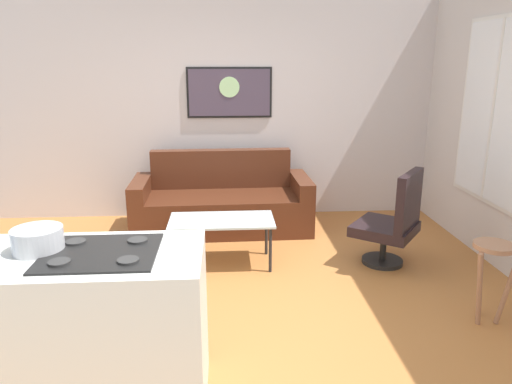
% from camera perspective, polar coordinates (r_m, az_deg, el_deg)
% --- Properties ---
extents(ground, '(6.40, 6.40, 0.04)m').
position_cam_1_polar(ground, '(4.03, -3.66, -13.46)').
color(ground, '#AD6C35').
extents(back_wall, '(6.40, 0.05, 2.80)m').
position_cam_1_polar(back_wall, '(5.98, -4.01, 10.35)').
color(back_wall, silver).
rests_on(back_wall, ground).
extents(couch, '(2.05, 0.88, 0.89)m').
position_cam_1_polar(couch, '(5.62, -4.06, -1.48)').
color(couch, '#4C2415').
rests_on(couch, ground).
extents(coffee_table, '(1.00, 0.51, 0.46)m').
position_cam_1_polar(coffee_table, '(4.60, -4.11, -3.75)').
color(coffee_table, silver).
rests_on(coffee_table, ground).
extents(armchair, '(0.77, 0.78, 0.94)m').
position_cam_1_polar(armchair, '(4.74, 16.08, -3.42)').
color(armchair, black).
rests_on(armchair, ground).
extents(bar_stool, '(0.34, 0.33, 0.63)m').
position_cam_1_polar(bar_stool, '(3.98, 26.32, -7.63)').
color(bar_stool, '#A27152').
rests_on(bar_stool, ground).
extents(kitchen_counter, '(1.68, 0.68, 0.96)m').
position_cam_1_polar(kitchen_counter, '(2.98, -23.08, -15.21)').
color(kitchen_counter, silver).
rests_on(kitchen_counter, ground).
extents(mixing_bowl, '(0.27, 0.27, 0.13)m').
position_cam_1_polar(mixing_bowl, '(2.83, -24.58, -5.24)').
color(mixing_bowl, silver).
rests_on(mixing_bowl, kitchen_counter).
extents(wall_painting, '(1.03, 0.03, 0.61)m').
position_cam_1_polar(wall_painting, '(5.93, -3.19, 11.76)').
color(wall_painting, black).
extents(window, '(0.03, 1.23, 1.77)m').
position_cam_1_polar(window, '(5.14, 26.50, 8.54)').
color(window, silver).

